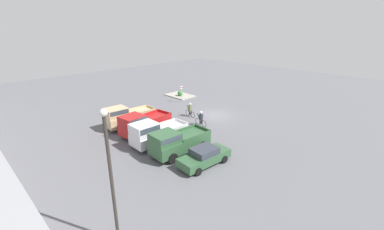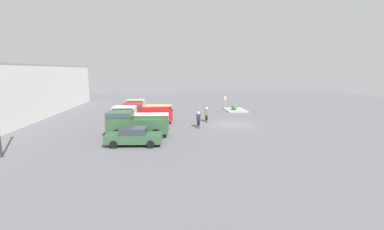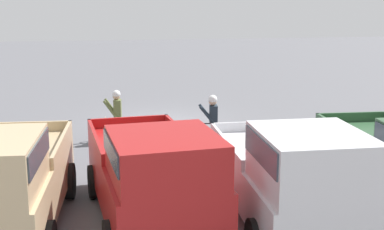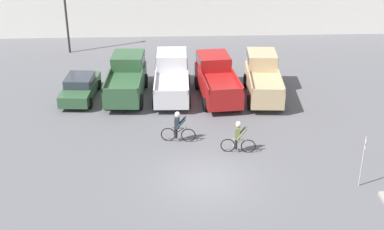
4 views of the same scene
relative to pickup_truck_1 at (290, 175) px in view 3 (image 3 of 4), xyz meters
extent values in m
plane|color=#56565B|center=(1.45, -10.13, -1.19)|extent=(80.00, 80.00, 0.00)
cube|color=#2D5133|center=(-1.87, -1.71, 0.37)|extent=(0.24, 3.20, 0.25)
cube|color=#2D5133|center=(-2.94, -3.22, 0.37)|extent=(2.08, 0.18, 0.25)
cylinder|color=black|center=(-1.86, -2.30, -0.74)|extent=(0.26, 0.90, 0.89)
cube|color=silver|center=(-0.01, -0.57, -0.37)|extent=(2.15, 5.51, 0.93)
cube|color=silver|center=(0.02, 1.07, 0.62)|extent=(1.92, 2.23, 1.06)
cube|color=#333D47|center=(0.02, 1.07, 0.86)|extent=(1.98, 2.05, 0.47)
cube|color=silver|center=(-1.01, -1.65, 0.22)|extent=(0.15, 3.28, 0.25)
cube|color=silver|center=(0.94, -1.69, 0.22)|extent=(0.15, 3.28, 0.25)
cube|color=silver|center=(-0.07, -3.27, 0.22)|extent=(2.04, 0.12, 0.25)
cylinder|color=black|center=(-1.06, -2.25, -0.80)|extent=(0.24, 0.77, 0.77)
cylinder|color=black|center=(0.97, -2.29, -0.80)|extent=(0.24, 0.77, 0.77)
cube|color=maroon|center=(2.79, -0.98, -0.28)|extent=(2.58, 5.53, 1.10)
cube|color=maroon|center=(2.63, 0.62, 0.69)|extent=(2.10, 2.32, 0.84)
cube|color=#333D47|center=(2.63, 0.62, 0.87)|extent=(2.14, 2.15, 0.37)
cube|color=maroon|center=(1.91, -2.14, 0.39)|extent=(0.39, 3.20, 0.25)
cube|color=maroon|center=(3.88, -1.95, 0.39)|extent=(0.39, 3.20, 0.25)
cube|color=maroon|center=(3.05, -3.60, 0.39)|extent=(2.06, 0.28, 0.25)
cylinder|color=black|center=(1.60, 0.57, -0.79)|extent=(0.30, 0.81, 0.79)
cylinder|color=black|center=(1.92, -2.73, -0.79)|extent=(0.30, 0.81, 0.79)
cylinder|color=black|center=(3.98, -2.53, -0.79)|extent=(0.30, 0.81, 0.79)
cube|color=tan|center=(5.59, -0.97, -0.28)|extent=(2.25, 5.51, 1.04)
cube|color=tan|center=(4.61, -1.99, 0.36)|extent=(0.29, 3.24, 0.25)
cube|color=tan|center=(5.42, -3.62, 0.36)|extent=(1.91, 0.20, 0.25)
cylinder|color=black|center=(4.53, -2.58, -0.76)|extent=(0.27, 0.87, 0.85)
torus|color=black|center=(3.74, -7.73, -0.84)|extent=(0.74, 0.14, 0.74)
torus|color=black|center=(2.73, -7.61, -0.84)|extent=(0.74, 0.14, 0.74)
cylinder|color=tan|center=(3.24, -7.67, -0.66)|extent=(0.53, 0.10, 0.39)
cylinder|color=tan|center=(3.24, -7.67, -0.45)|extent=(0.56, 0.10, 0.04)
cylinder|color=tan|center=(3.06, -7.65, -0.66)|extent=(0.04, 0.04, 0.36)
cylinder|color=tan|center=(3.62, -7.72, -0.43)|extent=(0.08, 0.46, 0.02)
cylinder|color=black|center=(3.15, -7.57, -0.70)|extent=(0.13, 0.13, 0.55)
cylinder|color=black|center=(3.13, -7.75, -0.70)|extent=(0.13, 0.13, 0.55)
cube|color=#5B6638|center=(3.19, -7.67, -0.11)|extent=(0.28, 0.39, 0.63)
cylinder|color=#5B6638|center=(3.41, -7.52, -0.11)|extent=(0.52, 0.15, 0.68)
cylinder|color=#5B6638|center=(3.37, -7.86, -0.11)|extent=(0.52, 0.15, 0.68)
sphere|color=tan|center=(3.21, -7.67, 0.32)|extent=(0.25, 0.25, 0.25)
sphere|color=silver|center=(3.21, -7.67, 0.39)|extent=(0.27, 0.27, 0.27)
torus|color=black|center=(0.79, -6.46, -0.83)|extent=(0.77, 0.14, 0.77)
torus|color=black|center=(-0.26, -6.33, -0.83)|extent=(0.77, 0.14, 0.77)
cylinder|color=black|center=(0.27, -6.39, -0.64)|extent=(0.55, 0.10, 0.41)
cylinder|color=black|center=(0.27, -6.39, -0.43)|extent=(0.58, 0.11, 0.04)
cylinder|color=black|center=(0.08, -6.37, -0.64)|extent=(0.04, 0.04, 0.38)
cylinder|color=black|center=(0.66, -6.44, -0.40)|extent=(0.08, 0.46, 0.02)
cylinder|color=black|center=(0.17, -6.29, -0.69)|extent=(0.13, 0.13, 0.57)
cylinder|color=black|center=(0.15, -6.47, -0.69)|extent=(0.13, 0.13, 0.57)
cube|color=#1E2833|center=(0.21, -6.39, -0.12)|extent=(0.28, 0.39, 0.56)
cylinder|color=#1E2833|center=(0.44, -6.24, -0.12)|extent=(0.53, 0.15, 0.62)
cylinder|color=#1E2833|center=(0.40, -6.58, -0.12)|extent=(0.53, 0.15, 0.62)
sphere|color=tan|center=(0.24, -6.39, 0.29)|extent=(0.26, 0.26, 0.26)
sphere|color=silver|center=(0.24, -6.39, 0.35)|extent=(0.28, 0.28, 0.28)
camera|label=1|loc=(-17.60, 12.72, 9.26)|focal=24.00mm
camera|label=2|loc=(-25.69, -3.35, 4.71)|focal=24.00mm
camera|label=3|loc=(3.74, 9.81, 3.52)|focal=50.00mm
camera|label=4|loc=(-0.08, -30.98, 12.12)|focal=50.00mm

